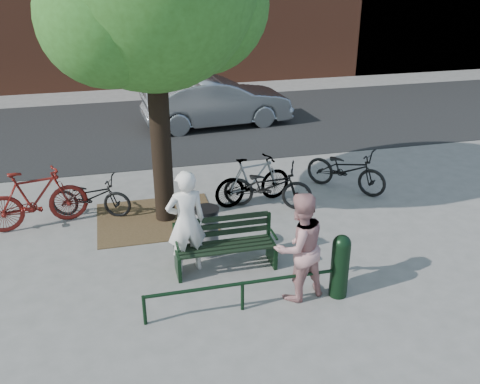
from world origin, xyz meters
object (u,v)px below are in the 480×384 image
object	(u,v)px
park_bench	(225,243)
litter_bin	(207,231)
person_left	(186,222)
parked_car	(217,102)
person_right	(299,247)
bicycle_c	(268,186)
bollard	(340,264)

from	to	relation	value
park_bench	litter_bin	xyz separation A→B (m)	(-0.21, 0.52, -0.01)
person_left	parked_car	size ratio (longest dim) A/B	0.40
litter_bin	parked_car	xyz separation A→B (m)	(1.76, 7.72, 0.30)
person_left	litter_bin	bearing A→B (deg)	-140.55
person_right	parked_car	world-z (taller)	person_right
bicycle_c	parked_car	distance (m)	6.13
litter_bin	park_bench	bearing A→B (deg)	-68.15
bollard	bicycle_c	distance (m)	3.40
bicycle_c	park_bench	bearing A→B (deg)	168.45
bollard	bicycle_c	bearing A→B (deg)	93.17
bicycle_c	person_right	bearing A→B (deg)	-165.99
park_bench	bollard	xyz separation A→B (m)	(1.60, -1.27, 0.11)
person_left	litter_bin	world-z (taller)	person_left
person_left	bollard	xyz separation A→B (m)	(2.24, -1.34, -0.35)
bicycle_c	person_left	bearing A→B (deg)	157.01
litter_bin	parked_car	size ratio (longest dim) A/B	0.20
litter_bin	bicycle_c	size ratio (longest dim) A/B	0.48
park_bench	person_left	xyz separation A→B (m)	(-0.64, 0.07, 0.45)
litter_bin	bollard	bearing A→B (deg)	-44.74
litter_bin	bicycle_c	world-z (taller)	bicycle_c
bollard	litter_bin	size ratio (longest dim) A/B	1.19
park_bench	bollard	bearing A→B (deg)	-38.48
person_left	person_right	distance (m)	2.00
park_bench	bicycle_c	world-z (taller)	bicycle_c
park_bench	person_right	size ratio (longest dim) A/B	0.96
person_left	person_right	world-z (taller)	person_left
bollard	parked_car	size ratio (longest dim) A/B	0.24
park_bench	bicycle_c	size ratio (longest dim) A/B	0.91
park_bench	parked_car	size ratio (longest dim) A/B	0.38
litter_bin	person_right	bearing A→B (deg)	-54.92
person_left	park_bench	bearing A→B (deg)	167.20
park_bench	litter_bin	world-z (taller)	park_bench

